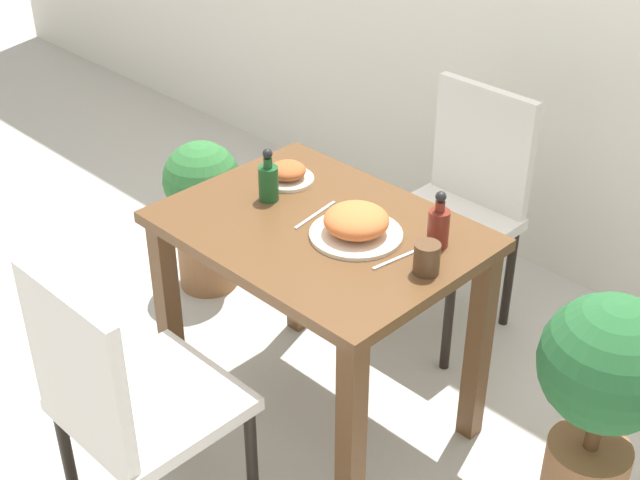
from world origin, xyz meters
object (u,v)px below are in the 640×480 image
at_px(drink_cup, 427,258).
at_px(sauce_bottle, 268,181).
at_px(chair_far, 459,199).
at_px(side_plate, 287,173).
at_px(potted_plant_left, 204,206).
at_px(potted_plant_right, 603,392).
at_px(food_plate, 356,224).
at_px(chair_near, 124,398).
at_px(condiment_bottle, 439,225).

xyz_separation_m(drink_cup, sauce_bottle, (-0.59, -0.03, 0.02)).
xyz_separation_m(chair_far, drink_cup, (0.41, -0.71, 0.27)).
distance_m(chair_far, side_plate, 0.71).
distance_m(potted_plant_left, potted_plant_right, 1.68).
distance_m(food_plate, side_plate, 0.39).
bearing_deg(chair_near, potted_plant_left, -47.72).
distance_m(chair_far, food_plate, 0.77).
xyz_separation_m(drink_cup, potted_plant_right, (0.46, 0.20, -0.30)).
bearing_deg(condiment_bottle, potted_plant_left, 176.32).
bearing_deg(chair_near, chair_far, -89.10).
bearing_deg(chair_near, food_plate, -100.22).
bearing_deg(drink_cup, side_plate, 171.54).
relative_size(chair_far, food_plate, 3.38).
relative_size(sauce_bottle, condiment_bottle, 1.00).
bearing_deg(potted_plant_left, chair_near, -47.72).
xyz_separation_m(condiment_bottle, potted_plant_right, (0.52, 0.07, -0.32)).
height_order(food_plate, condiment_bottle, condiment_bottle).
relative_size(chair_near, side_plate, 5.39).
xyz_separation_m(side_plate, potted_plant_left, (-0.59, 0.11, -0.40)).
relative_size(chair_far, condiment_bottle, 5.30).
height_order(chair_far, drink_cup, chair_far).
xyz_separation_m(chair_near, side_plate, (-0.25, 0.81, 0.25)).
xyz_separation_m(drink_cup, potted_plant_left, (-1.22, 0.20, -0.42)).
distance_m(chair_far, sauce_bottle, 0.81).
relative_size(condiment_bottle, potted_plant_left, 0.27).
distance_m(food_plate, drink_cup, 0.25).
height_order(chair_near, sauce_bottle, sauce_bottle).
xyz_separation_m(chair_near, potted_plant_left, (-0.84, 0.92, -0.15)).
distance_m(side_plate, potted_plant_left, 0.72).
relative_size(food_plate, potted_plant_left, 0.43).
height_order(chair_far, food_plate, chair_far).
relative_size(chair_near, sauce_bottle, 5.30).
distance_m(chair_far, drink_cup, 0.86).
xyz_separation_m(food_plate, condiment_bottle, (0.19, 0.13, 0.02)).
xyz_separation_m(chair_near, chair_far, (-0.02, 1.43, 0.00)).
bearing_deg(drink_cup, chair_near, -118.10).
bearing_deg(chair_near, side_plate, -73.19).
bearing_deg(side_plate, food_plate, -13.61).
height_order(food_plate, side_plate, food_plate).
height_order(chair_far, potted_plant_right, chair_far).
xyz_separation_m(chair_far, potted_plant_right, (0.86, -0.51, -0.03)).
height_order(side_plate, potted_plant_right, side_plate).
distance_m(chair_near, potted_plant_right, 1.25).
distance_m(drink_cup, potted_plant_right, 0.58).
relative_size(side_plate, drink_cup, 1.90).
bearing_deg(potted_plant_right, potted_plant_left, 179.97).
bearing_deg(condiment_bottle, chair_far, 120.39).
bearing_deg(drink_cup, potted_plant_left, 170.61).
height_order(side_plate, sauce_bottle, sauce_bottle).
bearing_deg(chair_far, drink_cup, -60.30).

